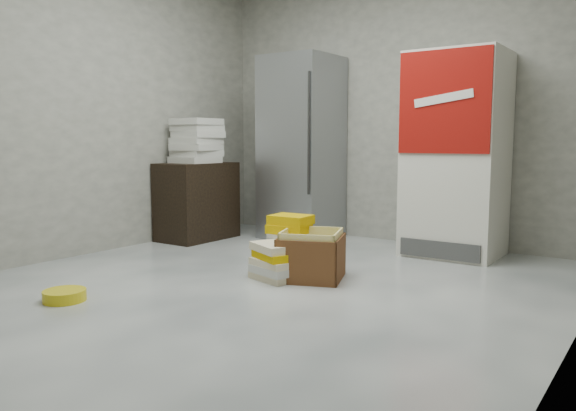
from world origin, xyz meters
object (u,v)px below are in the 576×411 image
(wood_shelf, at_px, (197,201))
(cardboard_box, at_px, (311,259))
(steel_fridge, at_px, (302,148))
(phonebook_stack_main, at_px, (290,243))
(coke_cooler, at_px, (456,155))

(wood_shelf, distance_m, cardboard_box, 2.07)
(steel_fridge, bearing_deg, cardboard_box, -54.18)
(phonebook_stack_main, bearing_deg, cardboard_box, -32.54)
(steel_fridge, xyz_separation_m, wood_shelf, (-0.83, -0.73, -0.55))
(steel_fridge, distance_m, coke_cooler, 1.65)
(phonebook_stack_main, xyz_separation_m, cardboard_box, (0.27, -0.11, -0.07))
(coke_cooler, height_order, wood_shelf, coke_cooler)
(steel_fridge, xyz_separation_m, coke_cooler, (1.65, -0.01, -0.05))
(steel_fridge, bearing_deg, wood_shelf, -138.69)
(steel_fridge, distance_m, cardboard_box, 2.01)
(wood_shelf, bearing_deg, steel_fridge, 41.31)
(coke_cooler, xyz_separation_m, cardboard_box, (-0.57, -1.49, -0.75))
(cardboard_box, bearing_deg, phonebook_stack_main, 137.08)
(phonebook_stack_main, bearing_deg, coke_cooler, 48.11)
(steel_fridge, relative_size, wood_shelf, 2.37)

